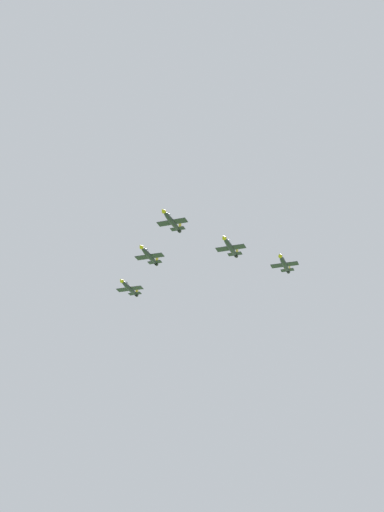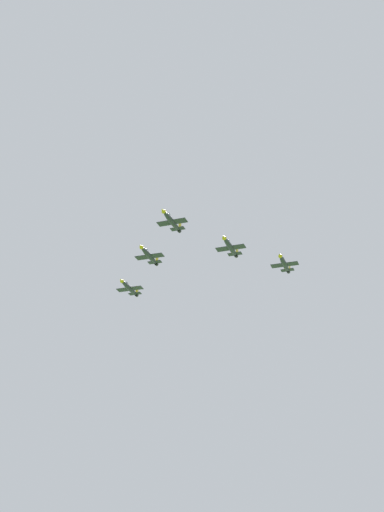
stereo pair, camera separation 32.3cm
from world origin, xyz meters
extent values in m
ellipsoid|color=#2D3338|center=(-26.31, 28.98, 139.99)|extent=(13.63, 4.70, 1.75)
cone|color=gold|center=(-33.68, 30.65, 139.99)|extent=(2.03, 1.83, 1.48)
ellipsoid|color=#334751|center=(-29.22, 29.64, 140.65)|extent=(2.56, 1.79, 1.02)
cube|color=#2D3338|center=(-25.64, 28.83, 139.90)|extent=(5.17, 10.14, 0.17)
cube|color=gold|center=(-26.61, 24.57, 139.94)|extent=(2.87, 1.28, 0.21)
cube|color=gold|center=(-24.68, 33.09, 139.94)|extent=(2.87, 1.28, 0.21)
cube|color=#2D3338|center=(-20.74, 27.72, 139.99)|extent=(3.11, 5.01, 0.17)
cube|color=gold|center=(-21.20, 26.93, 141.25)|extent=(1.94, 0.65, 2.52)
cube|color=gold|center=(-20.82, 28.63, 141.25)|extent=(1.94, 0.65, 2.52)
cylinder|color=black|center=(-19.31, 27.40, 139.99)|extent=(1.22, 1.41, 1.22)
ellipsoid|color=#2D3338|center=(-12.68, 11.24, 136.41)|extent=(13.84, 4.64, 1.77)
cone|color=gold|center=(-20.19, 12.87, 136.41)|extent=(2.05, 1.85, 1.51)
ellipsoid|color=#334751|center=(-15.65, 11.88, 137.07)|extent=(2.59, 1.80, 1.03)
cube|color=#2D3338|center=(-12.01, 11.10, 136.31)|extent=(5.16, 10.29, 0.18)
cube|color=gold|center=(-12.95, 6.77, 136.36)|extent=(2.92, 1.27, 0.21)
cube|color=gold|center=(-11.07, 15.43, 136.36)|extent=(2.92, 1.27, 0.21)
cube|color=#2D3338|center=(-7.03, 10.02, 136.41)|extent=(3.12, 5.08, 0.18)
cube|color=gold|center=(-7.48, 9.21, 137.69)|extent=(1.97, 0.65, 2.56)
cube|color=gold|center=(-7.11, 10.94, 137.69)|extent=(1.97, 0.65, 2.56)
cylinder|color=black|center=(-5.56, 9.70, 136.41)|extent=(1.22, 1.42, 1.24)
ellipsoid|color=#2D3338|center=(-6.61, 39.57, 137.62)|extent=(13.93, 4.48, 1.78)
cone|color=gold|center=(-14.17, 41.09, 137.62)|extent=(2.04, 1.84, 1.51)
ellipsoid|color=#334751|center=(-9.59, 40.17, 138.29)|extent=(2.59, 1.78, 1.04)
cube|color=#2D3338|center=(-5.93, 39.43, 137.53)|extent=(5.06, 10.32, 0.18)
cube|color=gold|center=(-6.81, 35.07, 137.58)|extent=(2.93, 1.24, 0.21)
cube|color=gold|center=(-5.05, 43.79, 137.58)|extent=(2.93, 1.24, 0.21)
cube|color=#2D3338|center=(-0.90, 38.42, 137.62)|extent=(3.07, 5.08, 0.18)
cube|color=gold|center=(-1.35, 37.60, 138.91)|extent=(1.99, 0.62, 2.57)
cube|color=gold|center=(-1.00, 39.34, 138.91)|extent=(1.99, 0.62, 2.57)
cylinder|color=black|center=(0.57, 38.12, 137.62)|extent=(1.22, 1.42, 1.25)
ellipsoid|color=#2D3338|center=(0.94, -6.49, 135.50)|extent=(13.37, 4.35, 1.71)
cone|color=gold|center=(-6.32, -5.00, 135.50)|extent=(1.97, 1.77, 1.45)
ellipsoid|color=#334751|center=(-1.93, -5.91, 136.15)|extent=(2.49, 1.71, 1.00)
cube|color=#2D3338|center=(1.59, -6.63, 135.41)|extent=(4.89, 9.92, 0.17)
cube|color=gold|center=(0.73, -10.82, 135.46)|extent=(2.81, 1.20, 0.21)
cube|color=gold|center=(2.45, -2.44, 135.46)|extent=(2.81, 1.20, 0.21)
cube|color=#2D3338|center=(6.41, -7.62, 135.50)|extent=(2.96, 4.89, 0.17)
cube|color=gold|center=(5.98, -8.40, 136.74)|extent=(1.91, 0.61, 2.47)
cube|color=gold|center=(6.32, -6.73, 136.74)|extent=(1.91, 0.61, 2.47)
cylinder|color=black|center=(7.83, -7.91, 135.50)|extent=(1.17, 1.36, 1.20)
ellipsoid|color=#2D3338|center=(13.09, 50.15, 134.19)|extent=(13.72, 4.43, 1.75)
cone|color=gold|center=(5.64, 51.67, 134.19)|extent=(2.02, 1.81, 1.49)
ellipsoid|color=#334751|center=(10.15, 50.75, 134.85)|extent=(2.55, 1.75, 1.02)
cube|color=#2D3338|center=(13.76, 50.02, 134.09)|extent=(5.00, 10.17, 0.18)
cube|color=gold|center=(12.89, 45.72, 134.14)|extent=(2.89, 1.23, 0.21)
cube|color=gold|center=(14.64, 54.32, 134.14)|extent=(2.89, 1.23, 0.21)
cube|color=#2D3338|center=(18.71, 49.01, 134.19)|extent=(3.03, 5.01, 0.18)
cube|color=gold|center=(18.27, 48.21, 135.46)|extent=(1.96, 0.62, 2.53)
cube|color=gold|center=(18.62, 49.93, 135.46)|extent=(1.96, 0.62, 2.53)
cylinder|color=black|center=(20.16, 48.72, 134.19)|extent=(1.20, 1.40, 1.23)
camera|label=1|loc=(-230.54, -0.93, 30.81)|focal=51.39mm
camera|label=2|loc=(-230.50, -1.25, 30.81)|focal=51.39mm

